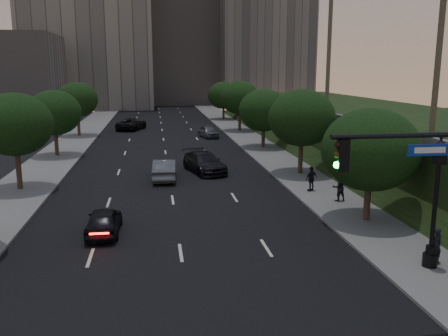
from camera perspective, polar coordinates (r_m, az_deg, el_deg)
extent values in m
plane|color=black|center=(17.47, -4.27, -16.27)|extent=(160.00, 160.00, 0.00)
cube|color=black|center=(46.13, -7.00, 1.47)|extent=(16.00, 140.00, 0.02)
cube|color=slate|center=(47.46, 5.47, 1.88)|extent=(4.50, 140.00, 0.15)
cube|color=slate|center=(47.03, -19.58, 1.15)|extent=(4.50, 140.00, 0.15)
cube|color=black|center=(49.50, 19.45, 3.92)|extent=(18.00, 90.00, 4.00)
cube|color=slate|center=(45.91, 10.15, 6.79)|extent=(0.35, 90.00, 0.70)
cube|color=gray|center=(108.45, -15.82, 15.49)|extent=(26.00, 20.00, 32.00)
cube|color=gray|center=(117.69, -5.11, 14.09)|extent=(22.00, 18.00, 26.00)
cube|color=slate|center=(114.58, 4.45, 16.67)|extent=(20.00, 22.00, 36.00)
cube|color=gray|center=(88.98, -25.09, 9.93)|extent=(18.00, 16.00, 14.00)
cylinder|color=#38281C|center=(26.85, 16.87, -3.35)|extent=(0.36, 0.36, 2.86)
ellipsoid|color=black|center=(26.31, 17.21, 2.13)|extent=(5.20, 5.20, 4.42)
cylinder|color=#38281C|center=(37.73, 9.20, 1.57)|extent=(0.36, 0.36, 3.21)
ellipsoid|color=black|center=(37.33, 9.35, 5.98)|extent=(5.20, 5.20, 4.42)
cylinder|color=#38281C|center=(50.15, 4.74, 3.99)|extent=(0.36, 0.36, 2.86)
ellipsoid|color=black|center=(49.87, 4.79, 6.95)|extent=(5.20, 5.20, 4.42)
cylinder|color=#38281C|center=(63.75, 1.90, 5.85)|extent=(0.36, 0.36, 3.21)
ellipsoid|color=black|center=(63.51, 1.91, 8.47)|extent=(5.20, 5.20, 4.42)
cylinder|color=#38281C|center=(78.50, -0.06, 6.84)|extent=(0.36, 0.36, 2.86)
ellipsoid|color=black|center=(78.32, -0.06, 8.74)|extent=(5.20, 5.20, 4.42)
cylinder|color=#38281C|center=(35.28, -23.49, 0.06)|extent=(0.36, 0.36, 3.26)
ellipsoid|color=black|center=(34.85, -23.89, 4.83)|extent=(5.00, 5.00, 4.25)
cylinder|color=#38281C|center=(47.78, -19.53, 3.04)|extent=(0.36, 0.36, 2.99)
ellipsoid|color=black|center=(47.48, -19.76, 6.28)|extent=(5.00, 5.00, 4.25)
cylinder|color=#38281C|center=(61.45, -17.09, 5.13)|extent=(0.36, 0.36, 3.26)
ellipsoid|color=black|center=(61.21, -17.26, 7.88)|extent=(5.00, 5.00, 4.25)
cylinder|color=#4C4233|center=(34.77, 24.53, 13.72)|extent=(0.40, 0.40, 12.00)
cylinder|color=#4C4233|center=(48.56, 12.58, 15.12)|extent=(0.40, 0.40, 14.50)
cylinder|color=black|center=(15.14, 22.33, 3.67)|extent=(5.40, 0.16, 0.16)
cube|color=black|center=(14.19, 14.14, 1.46)|extent=(0.32, 0.22, 0.95)
sphere|color=black|center=(14.07, 13.53, 2.77)|extent=(0.20, 0.20, 0.20)
sphere|color=#3F2B0A|center=(14.12, 13.47, 1.56)|extent=(0.20, 0.20, 0.20)
sphere|color=#19F24C|center=(14.17, 13.41, 0.37)|extent=(0.20, 0.20, 0.20)
cube|color=#0C2F9F|center=(15.41, 23.49, 2.01)|extent=(1.40, 0.05, 0.35)
cylinder|color=black|center=(21.87, 23.50, -10.29)|extent=(0.60, 0.60, 0.70)
cylinder|color=black|center=(21.69, 23.61, -9.07)|extent=(0.40, 0.40, 0.40)
cylinder|color=black|center=(21.11, 24.04, -4.10)|extent=(0.18, 0.18, 3.60)
cube|color=black|center=(20.68, 24.52, 1.38)|extent=(0.42, 0.42, 0.70)
cone|color=black|center=(20.61, 24.63, 2.75)|extent=(0.64, 0.64, 0.35)
sphere|color=black|center=(20.58, 24.68, 3.29)|extent=(0.14, 0.14, 0.14)
imported|color=black|center=(24.88, -14.27, -6.18)|extent=(1.71, 4.07, 1.38)
imported|color=#54585C|center=(36.06, -7.16, -0.17)|extent=(1.91, 4.88, 1.58)
imported|color=black|center=(66.72, -11.05, 5.23)|extent=(4.46, 6.50, 1.65)
imported|color=black|center=(38.39, -2.39, 0.68)|extent=(3.65, 6.01, 1.63)
imported|color=#57585E|center=(58.17, -1.91, 4.41)|extent=(2.55, 4.55, 1.46)
imported|color=black|center=(22.15, 24.11, -8.47)|extent=(0.60, 0.43, 1.55)
imported|color=black|center=(30.32, 13.65, -2.28)|extent=(0.89, 0.73, 1.72)
imported|color=black|center=(32.42, 10.48, -1.26)|extent=(1.07, 0.79, 1.69)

